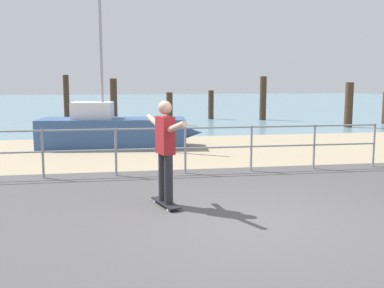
# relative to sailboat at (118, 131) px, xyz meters

# --- Properties ---
(ground_plane) EXTENTS (24.00, 10.00, 0.04)m
(ground_plane) POSITION_rel_sailboat_xyz_m (1.90, -8.78, -0.52)
(ground_plane) COLOR #474444
(ground_plane) RESTS_ON ground
(beach_strip) EXTENTS (24.00, 6.00, 0.04)m
(beach_strip) POSITION_rel_sailboat_xyz_m (1.90, -0.78, -0.52)
(beach_strip) COLOR tan
(beach_strip) RESTS_ON ground
(sea_surface) EXTENTS (72.00, 50.00, 0.04)m
(sea_surface) POSITION_rel_sailboat_xyz_m (1.90, 27.22, -0.52)
(sea_surface) COLOR slate
(sea_surface) RESTS_ON ground
(railing_fence) EXTENTS (12.09, 0.05, 1.05)m
(railing_fence) POSITION_rel_sailboat_xyz_m (-0.07, -4.18, 0.18)
(railing_fence) COLOR gray
(railing_fence) RESTS_ON ground
(sailboat) EXTENTS (5.03, 1.84, 4.72)m
(sailboat) POSITION_rel_sailboat_xyz_m (0.00, 0.00, 0.00)
(sailboat) COLOR #335184
(sailboat) RESTS_ON ground
(skateboard) EXTENTS (0.43, 0.82, 0.08)m
(skateboard) POSITION_rel_sailboat_xyz_m (0.73, -6.69, -0.45)
(skateboard) COLOR black
(skateboard) RESTS_ON ground
(skateboarder) EXTENTS (0.51, 1.41, 1.65)m
(skateboarder) POSITION_rel_sailboat_xyz_m (0.73, -6.69, 0.50)
(skateboarder) COLOR #26262B
(skateboarder) RESTS_ON skateboard
(groyne_post_0) EXTENTS (0.31, 0.31, 2.35)m
(groyne_post_0) POSITION_rel_sailboat_xyz_m (-2.72, 11.26, 0.65)
(groyne_post_0) COLOR #422D1E
(groyne_post_0) RESTS_ON ground
(groyne_post_1) EXTENTS (0.36, 0.36, 2.15)m
(groyne_post_1) POSITION_rel_sailboat_xyz_m (-0.18, 9.48, 0.55)
(groyne_post_1) COLOR #422D1E
(groyne_post_1) RESTS_ON ground
(groyne_post_2) EXTENTS (0.29, 0.29, 1.51)m
(groyne_post_2) POSITION_rel_sailboat_xyz_m (2.36, 6.58, 0.24)
(groyne_post_2) COLOR #422D1E
(groyne_post_2) RESTS_ON ground
(groyne_post_3) EXTENTS (0.29, 0.29, 1.53)m
(groyne_post_3) POSITION_rel_sailboat_xyz_m (4.89, 9.35, 0.25)
(groyne_post_3) COLOR #422D1E
(groyne_post_3) RESTS_ON ground
(groyne_post_4) EXTENTS (0.34, 0.34, 2.26)m
(groyne_post_4) POSITION_rel_sailboat_xyz_m (7.43, 8.36, 0.61)
(groyne_post_4) COLOR #422D1E
(groyne_post_4) RESTS_ON ground
(groyne_post_5) EXTENTS (0.35, 0.35, 1.97)m
(groyne_post_5) POSITION_rel_sailboat_xyz_m (9.97, 4.28, 0.47)
(groyne_post_5) COLOR #422D1E
(groyne_post_5) RESTS_ON ground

